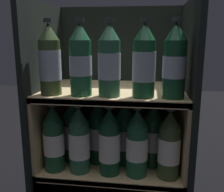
{
  "coord_description": "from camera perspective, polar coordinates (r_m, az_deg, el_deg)",
  "views": [
    {
      "loc": [
        0.13,
        -0.84,
        0.78
      ],
      "look_at": [
        0.0,
        0.14,
        0.55
      ],
      "focal_mm": 42.0,
      "sensor_mm": 36.0,
      "label": 1
    }
  ],
  "objects": [
    {
      "name": "bottle_lower_front_0",
      "position": [
        1.05,
        -12.56,
        -9.3
      ],
      "size": [
        0.08,
        0.08,
        0.27
      ],
      "color": "#194C2D",
      "rests_on": "shelf_lower"
    },
    {
      "name": "bottle_lower_back_1",
      "position": [
        1.09,
        -3.06,
        -8.2
      ],
      "size": [
        0.08,
        0.08,
        0.27
      ],
      "color": "#144228",
      "rests_on": "shelf_lower"
    },
    {
      "name": "bottle_upper_front_2",
      "position": [
        0.93,
        -0.78,
        7.43
      ],
      "size": [
        0.08,
        0.08,
        0.27
      ],
      "color": "#285B42",
      "rests_on": "shelf_upper"
    },
    {
      "name": "shelf_upper",
      "position": [
        1.11,
        0.39,
        -6.75
      ],
      "size": [
        0.56,
        0.41,
        0.57
      ],
      "color": "#DBBC84",
      "rests_on": "ground_plane"
    },
    {
      "name": "fridge_back_wall",
      "position": [
        1.31,
        1.64,
        -1.32
      ],
      "size": [
        0.6,
        0.02,
        0.91
      ],
      "primitive_type": "cube",
      "color": "black",
      "rests_on": "ground_plane"
    },
    {
      "name": "bottle_upper_front_1",
      "position": [
        0.95,
        -6.88,
        7.51
      ],
      "size": [
        0.08,
        0.08,
        0.27
      ],
      "color": "#1E5638",
      "rests_on": "shelf_upper"
    },
    {
      "name": "bottle_lower_front_4",
      "position": [
        1.0,
        12.34,
        -10.64
      ],
      "size": [
        0.08,
        0.08,
        0.27
      ],
      "color": "#384C28",
      "rests_on": "shelf_lower"
    },
    {
      "name": "fridge_side_left",
      "position": [
        1.17,
        -13.86,
        -3.39
      ],
      "size": [
        0.02,
        0.45,
        0.91
      ],
      "primitive_type": "cube",
      "color": "black",
      "rests_on": "ground_plane"
    },
    {
      "name": "fridge_side_right",
      "position": [
        1.1,
        15.66,
        -4.51
      ],
      "size": [
        0.02,
        0.45,
        0.91
      ],
      "primitive_type": "cube",
      "color": "black",
      "rests_on": "ground_plane"
    },
    {
      "name": "shelf_lower",
      "position": [
        1.19,
        0.35,
        -15.71
      ],
      "size": [
        0.56,
        0.41,
        0.26
      ],
      "color": "#DBBC84",
      "rests_on": "ground_plane"
    },
    {
      "name": "bottle_lower_back_3",
      "position": [
        1.07,
        8.82,
        -8.67
      ],
      "size": [
        0.08,
        0.08,
        0.27
      ],
      "color": "#194C2D",
      "rests_on": "shelf_lower"
    },
    {
      "name": "bottle_upper_front_3",
      "position": [
        0.92,
        6.98,
        7.25
      ],
      "size": [
        0.08,
        0.08,
        0.27
      ],
      "color": "#194C2D",
      "rests_on": "shelf_upper"
    },
    {
      "name": "bottle_lower_front_2",
      "position": [
        1.0,
        -0.78,
        -10.21
      ],
      "size": [
        0.08,
        0.08,
        0.27
      ],
      "color": "#144228",
      "rests_on": "shelf_lower"
    },
    {
      "name": "bottle_lower_front_3",
      "position": [
        0.99,
        5.44,
        -10.44
      ],
      "size": [
        0.08,
        0.08,
        0.27
      ],
      "color": "#1E5638",
      "rests_on": "shelf_lower"
    },
    {
      "name": "bottle_upper_front_4",
      "position": [
        0.92,
        13.46,
        7.09
      ],
      "size": [
        0.08,
        0.08,
        0.27
      ],
      "color": "#144228",
      "rests_on": "shelf_upper"
    },
    {
      "name": "bottle_upper_front_0",
      "position": [
        0.98,
        -13.38,
        7.35
      ],
      "size": [
        0.08,
        0.08,
        0.27
      ],
      "color": "#384C28",
      "rests_on": "shelf_upper"
    },
    {
      "name": "bottle_lower_front_1",
      "position": [
        1.02,
        -7.16,
        -9.78
      ],
      "size": [
        0.08,
        0.08,
        0.27
      ],
      "color": "#285B42",
      "rests_on": "shelf_lower"
    },
    {
      "name": "bottle_lower_back_0",
      "position": [
        1.12,
        -8.53,
        -7.87
      ],
      "size": [
        0.08,
        0.08,
        0.27
      ],
      "color": "#1E5638",
      "rests_on": "shelf_lower"
    },
    {
      "name": "bottle_lower_back_2",
      "position": [
        1.08,
        2.77,
        -8.47
      ],
      "size": [
        0.08,
        0.08,
        0.27
      ],
      "color": "#1E5638",
      "rests_on": "shelf_lower"
    }
  ]
}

